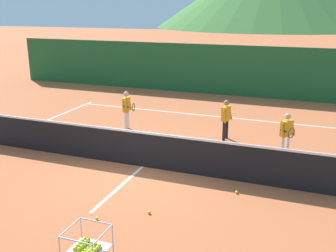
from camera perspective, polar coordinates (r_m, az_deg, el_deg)
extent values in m
plane|color=#BC6038|center=(10.40, -3.71, -5.92)|extent=(120.00, 120.00, 0.00)
cube|color=white|center=(15.28, 4.82, 1.62)|extent=(10.29, 0.08, 0.01)
cube|color=white|center=(10.40, -3.71, -5.90)|extent=(0.08, 5.20, 0.01)
cube|color=black|center=(10.23, -3.76, -3.55)|extent=(10.49, 0.02, 0.92)
cube|color=white|center=(10.07, -3.81, -0.96)|extent=(10.49, 0.03, 0.06)
cylinder|color=silver|center=(13.55, -5.87, 1.01)|extent=(0.10, 0.10, 0.66)
cylinder|color=silver|center=(13.32, -6.14, 0.71)|extent=(0.10, 0.10, 0.66)
cube|color=orange|center=(13.29, -6.08, 3.17)|extent=(0.26, 0.42, 0.46)
sphere|color=#DBAD84|center=(13.21, -6.13, 4.64)|extent=(0.18, 0.18, 0.18)
cylinder|color=orange|center=(13.50, -5.61, 3.28)|extent=(0.19, 0.11, 0.45)
cylinder|color=orange|center=(13.08, -6.18, 2.80)|extent=(0.15, 0.10, 0.45)
torus|color=#262628|center=(13.02, -5.04, 2.75)|extent=(0.08, 0.29, 0.29)
cylinder|color=black|center=(13.08, -6.09, 2.79)|extent=(0.22, 0.07, 0.03)
cylinder|color=black|center=(12.59, 8.56, -0.40)|extent=(0.09, 0.09, 0.63)
cylinder|color=black|center=(12.38, 8.15, -0.70)|extent=(0.09, 0.09, 0.63)
cube|color=orange|center=(12.33, 8.46, 1.84)|extent=(0.23, 0.40, 0.45)
sphere|color=#996B4C|center=(12.25, 8.53, 3.36)|extent=(0.18, 0.18, 0.18)
cylinder|color=orange|center=(12.52, 9.05, 1.91)|extent=(0.18, 0.09, 0.43)
cylinder|color=orange|center=(12.13, 8.22, 1.44)|extent=(0.14, 0.09, 0.44)
cylinder|color=silver|center=(11.51, 17.03, -2.70)|extent=(0.09, 0.09, 0.62)
cylinder|color=silver|center=(11.32, 16.33, -2.96)|extent=(0.09, 0.09, 0.62)
cube|color=orange|center=(11.25, 16.91, -0.29)|extent=(0.34, 0.41, 0.44)
sphere|color=#DBAD84|center=(11.16, 17.06, 1.33)|extent=(0.17, 0.17, 0.17)
cylinder|color=orange|center=(11.40, 17.74, -0.28)|extent=(0.18, 0.14, 0.43)
cylinder|color=orange|center=(11.08, 16.39, -0.69)|extent=(0.14, 0.12, 0.43)
torus|color=#262628|center=(10.93, 17.53, -0.98)|extent=(0.17, 0.26, 0.29)
cylinder|color=black|center=(11.06, 16.49, -0.68)|extent=(0.20, 0.14, 0.03)
cylinder|color=#B7B7BC|center=(6.64, -12.41, -16.28)|extent=(0.02, 0.02, 0.89)
cylinder|color=#B7B7BC|center=(6.39, -7.99, -17.49)|extent=(0.02, 0.02, 0.89)
cube|color=#B7B7BC|center=(6.26, -11.67, -17.36)|extent=(0.56, 0.56, 0.01)
cube|color=#B7B7BC|center=(6.28, -10.47, -13.51)|extent=(0.56, 0.02, 0.02)
cube|color=#B7B7BC|center=(5.88, -13.38, -15.98)|extent=(0.56, 0.02, 0.02)
cube|color=#B7B7BC|center=(6.22, -14.11, -14.09)|extent=(0.02, 0.56, 0.02)
cube|color=#B7B7BC|center=(5.95, -9.50, -15.33)|extent=(0.02, 0.56, 0.02)
sphere|color=yellow|center=(6.22, -13.34, -17.38)|extent=(0.07, 0.07, 0.07)
sphere|color=yellow|center=(6.26, -13.09, -17.10)|extent=(0.07, 0.07, 0.07)
sphere|color=yellow|center=(6.30, -12.70, -16.80)|extent=(0.07, 0.07, 0.07)
sphere|color=yellow|center=(6.35, -12.45, -16.50)|extent=(0.07, 0.07, 0.07)
sphere|color=yellow|center=(6.39, -12.09, -16.26)|extent=(0.07, 0.07, 0.07)
sphere|color=yellow|center=(6.22, -12.53, -17.27)|extent=(0.07, 0.07, 0.07)
sphere|color=yellow|center=(6.27, -12.21, -16.96)|extent=(0.07, 0.07, 0.07)
sphere|color=yellow|center=(6.32, -11.91, -16.69)|extent=(0.07, 0.07, 0.07)
sphere|color=yellow|center=(6.36, -11.55, -16.39)|extent=(0.07, 0.07, 0.07)
sphere|color=yellow|center=(6.20, -11.98, -17.38)|extent=(0.07, 0.07, 0.07)
sphere|color=yellow|center=(6.24, -11.69, -17.15)|extent=(0.07, 0.07, 0.07)
sphere|color=yellow|center=(6.29, -11.41, -16.82)|extent=(0.07, 0.07, 0.07)
sphere|color=yellow|center=(6.33, -11.04, -16.52)|extent=(0.07, 0.07, 0.07)
sphere|color=yellow|center=(6.17, -11.44, -17.53)|extent=(0.07, 0.07, 0.07)
sphere|color=yellow|center=(6.21, -11.20, -17.29)|extent=(0.07, 0.07, 0.07)
sphere|color=yellow|center=(6.26, -10.88, -16.99)|extent=(0.07, 0.07, 0.07)
sphere|color=yellow|center=(6.30, -10.52, -16.63)|extent=(0.07, 0.07, 0.07)
sphere|color=yellow|center=(6.19, -10.65, -17.39)|extent=(0.07, 0.07, 0.07)
sphere|color=yellow|center=(6.23, -10.23, -17.09)|extent=(0.07, 0.07, 0.07)
sphere|color=yellow|center=(6.27, -9.99, -16.84)|extent=(0.07, 0.07, 0.07)
sphere|color=yellow|center=(6.18, -13.44, -17.01)|extent=(0.07, 0.07, 0.07)
sphere|color=yellow|center=(6.23, -13.14, -16.69)|extent=(0.07, 0.07, 0.07)
sphere|color=yellow|center=(6.27, -12.73, -16.44)|extent=(0.07, 0.07, 0.07)
sphere|color=yellow|center=(6.32, -12.40, -16.09)|extent=(0.07, 0.07, 0.07)
sphere|color=yellow|center=(6.36, -12.07, -15.84)|extent=(0.07, 0.07, 0.07)
sphere|color=yellow|center=(6.16, -12.95, -17.13)|extent=(0.07, 0.07, 0.07)
sphere|color=yellow|center=(6.20, -12.60, -16.82)|extent=(0.07, 0.07, 0.07)
sphere|color=yellow|center=(6.24, -12.22, -16.56)|extent=(0.07, 0.07, 0.07)
sphere|color=yellow|center=(6.29, -11.96, -16.23)|extent=(0.07, 0.07, 0.07)
sphere|color=yellow|center=(6.33, -11.56, -15.98)|extent=(0.07, 0.07, 0.07)
sphere|color=yellow|center=(8.07, -10.33, -13.13)|extent=(0.07, 0.07, 0.07)
sphere|color=yellow|center=(8.16, -2.77, -12.46)|extent=(0.07, 0.07, 0.07)
sphere|color=yellow|center=(9.09, 9.96, -9.47)|extent=(0.07, 0.07, 0.07)
cube|color=#1E5B2D|center=(18.74, 8.28, 8.05)|extent=(22.64, 0.08, 2.36)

